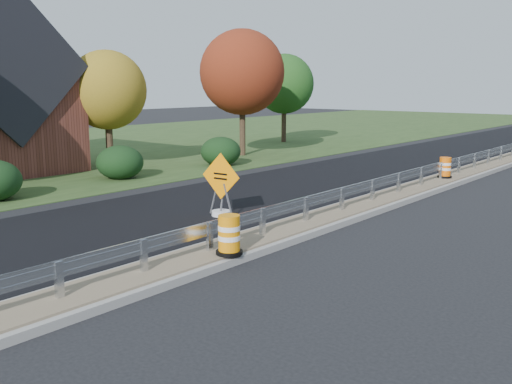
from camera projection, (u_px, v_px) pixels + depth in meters
The scene contains 13 objects.
ground at pixel (341, 216), 18.27m from camera, with size 140.00×140.00×0.00m, color black.
grass_verge_near at pixel (128, 143), 40.94m from camera, with size 30.00×120.00×0.03m, color #2B431D.
milled_overlay at pixel (371, 169), 28.57m from camera, with size 7.20×120.00×0.01m, color black.
median at pixel (441, 181), 24.27m from camera, with size 1.60×55.00×0.23m.
guardrail at pixel (451, 164), 24.91m from camera, with size 0.10×46.15×0.72m.
hedge_mid at pixel (120, 162), 25.38m from camera, with size 2.09×2.09×1.52m, color black.
hedge_north at pixel (221, 151), 29.59m from camera, with size 2.09×2.09×1.52m, color black.
tree_near_yellow at pixel (107, 90), 28.52m from camera, with size 3.96×3.96×5.88m.
tree_near_red at pixel (242, 72), 33.10m from camera, with size 4.95×4.95×7.35m.
tree_near_back at pixel (284, 84), 41.14m from camera, with size 4.29×4.29×6.37m.
caution_sign at pixel (221, 200), 18.23m from camera, with size 1.47×0.62×2.03m.
barrel_median_near at pixel (229, 235), 13.34m from camera, with size 0.64×0.64×0.93m.
barrel_median_mid at pixel (445, 168), 24.40m from camera, with size 0.60×0.60×0.88m.
Camera 1 is at (9.33, -15.41, 4.15)m, focal length 40.00 mm.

